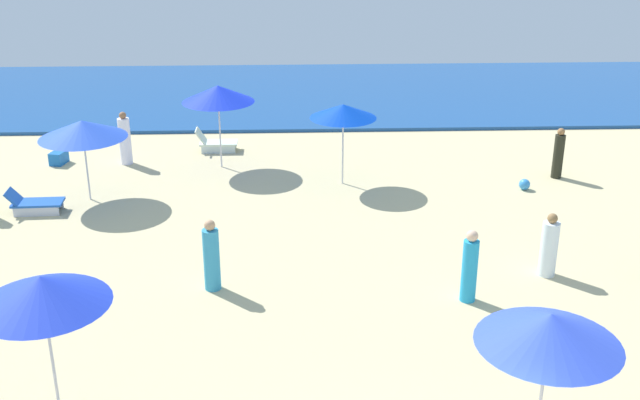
{
  "coord_description": "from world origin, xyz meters",
  "views": [
    {
      "loc": [
        -2.0,
        -7.23,
        8.24
      ],
      "look_at": [
        -1.31,
        11.04,
        0.81
      ],
      "focal_mm": 44.12,
      "sensor_mm": 36.0,
      "label": 1
    }
  ],
  "objects_px": {
    "lounge_chair_4_0": "(215,143)",
    "umbrella_6": "(82,129)",
    "beachgoer_4": "(211,257)",
    "umbrella_1": "(42,291)",
    "umbrella_4": "(218,94)",
    "beachgoer_0": "(558,155)",
    "cooler_box_0": "(59,158)",
    "beachgoer_6": "(125,140)",
    "umbrella_5": "(343,111)",
    "beach_ball_1": "(524,184)",
    "lounge_chair_6_0": "(34,203)",
    "beachgoer_3": "(549,247)",
    "beachgoer_5": "(470,268)",
    "umbrella_2": "(550,329)"
  },
  "relations": [
    {
      "from": "beachgoer_0",
      "to": "beachgoer_6",
      "type": "height_order",
      "value": "beachgoer_6"
    },
    {
      "from": "beachgoer_5",
      "to": "umbrella_1",
      "type": "bearing_deg",
      "value": 48.08
    },
    {
      "from": "umbrella_2",
      "to": "umbrella_6",
      "type": "xyz_separation_m",
      "value": [
        -9.26,
        11.09,
        -0.32
      ]
    },
    {
      "from": "umbrella_4",
      "to": "beachgoer_5",
      "type": "bearing_deg",
      "value": -55.77
    },
    {
      "from": "umbrella_4",
      "to": "beachgoer_4",
      "type": "xyz_separation_m",
      "value": [
        0.43,
        -7.91,
        -1.57
      ]
    },
    {
      "from": "umbrella_2",
      "to": "beach_ball_1",
      "type": "bearing_deg",
      "value": 74.91
    },
    {
      "from": "umbrella_1",
      "to": "beachgoer_6",
      "type": "height_order",
      "value": "umbrella_1"
    },
    {
      "from": "beachgoer_6",
      "to": "umbrella_6",
      "type": "bearing_deg",
      "value": 172.41
    },
    {
      "from": "umbrella_6",
      "to": "beachgoer_3",
      "type": "distance_m",
      "value": 12.46
    },
    {
      "from": "umbrella_2",
      "to": "lounge_chair_6_0",
      "type": "height_order",
      "value": "umbrella_2"
    },
    {
      "from": "beachgoer_4",
      "to": "umbrella_1",
      "type": "bearing_deg",
      "value": 132.86
    },
    {
      "from": "umbrella_5",
      "to": "beach_ball_1",
      "type": "relative_size",
      "value": 7.5
    },
    {
      "from": "umbrella_1",
      "to": "umbrella_2",
      "type": "height_order",
      "value": "umbrella_2"
    },
    {
      "from": "lounge_chair_4_0",
      "to": "beachgoer_6",
      "type": "bearing_deg",
      "value": 112.93
    },
    {
      "from": "umbrella_6",
      "to": "umbrella_2",
      "type": "bearing_deg",
      "value": -50.13
    },
    {
      "from": "umbrella_6",
      "to": "beach_ball_1",
      "type": "distance_m",
      "value": 12.47
    },
    {
      "from": "beach_ball_1",
      "to": "umbrella_6",
      "type": "bearing_deg",
      "value": -178.71
    },
    {
      "from": "umbrella_5",
      "to": "beachgoer_0",
      "type": "xyz_separation_m",
      "value": [
        6.44,
        0.26,
        -1.47
      ]
    },
    {
      "from": "umbrella_6",
      "to": "beachgoer_0",
      "type": "xyz_separation_m",
      "value": [
        13.56,
        1.24,
        -1.32
      ]
    },
    {
      "from": "umbrella_5",
      "to": "beachgoer_0",
      "type": "bearing_deg",
      "value": 2.32
    },
    {
      "from": "umbrella_1",
      "to": "lounge_chair_6_0",
      "type": "xyz_separation_m",
      "value": [
        -2.97,
        8.69,
        -2.04
      ]
    },
    {
      "from": "umbrella_1",
      "to": "cooler_box_0",
      "type": "relative_size",
      "value": 4.36
    },
    {
      "from": "cooler_box_0",
      "to": "umbrella_1",
      "type": "bearing_deg",
      "value": -152.25
    },
    {
      "from": "beachgoer_6",
      "to": "lounge_chair_4_0",
      "type": "bearing_deg",
      "value": -65.86
    },
    {
      "from": "lounge_chair_6_0",
      "to": "beachgoer_3",
      "type": "relative_size",
      "value": 0.98
    },
    {
      "from": "umbrella_2",
      "to": "lounge_chair_4_0",
      "type": "xyz_separation_m",
      "value": [
        -6.12,
        15.22,
        -2.07
      ]
    },
    {
      "from": "umbrella_6",
      "to": "beachgoer_0",
      "type": "height_order",
      "value": "umbrella_6"
    },
    {
      "from": "lounge_chair_4_0",
      "to": "lounge_chair_6_0",
      "type": "relative_size",
      "value": 0.92
    },
    {
      "from": "umbrella_6",
      "to": "beach_ball_1",
      "type": "bearing_deg",
      "value": 1.29
    },
    {
      "from": "umbrella_5",
      "to": "beachgoer_3",
      "type": "xyz_separation_m",
      "value": [
        4.22,
        -5.96,
        -1.5
      ]
    },
    {
      "from": "umbrella_6",
      "to": "umbrella_5",
      "type": "bearing_deg",
      "value": 7.85
    },
    {
      "from": "lounge_chair_4_0",
      "to": "umbrella_5",
      "type": "height_order",
      "value": "umbrella_5"
    },
    {
      "from": "umbrella_1",
      "to": "lounge_chair_6_0",
      "type": "bearing_deg",
      "value": 108.85
    },
    {
      "from": "beachgoer_4",
      "to": "umbrella_2",
      "type": "bearing_deg",
      "value": -156.86
    },
    {
      "from": "lounge_chair_4_0",
      "to": "umbrella_6",
      "type": "bearing_deg",
      "value": 142.64
    },
    {
      "from": "umbrella_6",
      "to": "lounge_chair_6_0",
      "type": "bearing_deg",
      "value": -144.5
    },
    {
      "from": "beachgoer_6",
      "to": "cooler_box_0",
      "type": "bearing_deg",
      "value": 89.27
    },
    {
      "from": "lounge_chair_4_0",
      "to": "beachgoer_3",
      "type": "distance_m",
      "value": 12.27
    },
    {
      "from": "umbrella_5",
      "to": "beachgoer_3",
      "type": "distance_m",
      "value": 7.46
    },
    {
      "from": "umbrella_1",
      "to": "beachgoer_3",
      "type": "bearing_deg",
      "value": 25.55
    },
    {
      "from": "umbrella_2",
      "to": "lounge_chair_6_0",
      "type": "bearing_deg",
      "value": 135.91
    },
    {
      "from": "umbrella_1",
      "to": "umbrella_2",
      "type": "xyz_separation_m",
      "value": [
        7.55,
        -1.5,
        0.05
      ]
    },
    {
      "from": "lounge_chair_6_0",
      "to": "umbrella_5",
      "type": "bearing_deg",
      "value": -79.53
    },
    {
      "from": "lounge_chair_4_0",
      "to": "beachgoer_3",
      "type": "bearing_deg",
      "value": -138.13
    },
    {
      "from": "lounge_chair_4_0",
      "to": "beachgoer_3",
      "type": "xyz_separation_m",
      "value": [
        8.21,
        -9.11,
        0.4
      ]
    },
    {
      "from": "umbrella_4",
      "to": "beachgoer_0",
      "type": "relative_size",
      "value": 1.68
    },
    {
      "from": "beachgoer_6",
      "to": "beach_ball_1",
      "type": "bearing_deg",
      "value": -101.8
    },
    {
      "from": "umbrella_4",
      "to": "lounge_chair_6_0",
      "type": "height_order",
      "value": "umbrella_4"
    },
    {
      "from": "lounge_chair_6_0",
      "to": "beachgoer_0",
      "type": "height_order",
      "value": "beachgoer_0"
    },
    {
      "from": "umbrella_1",
      "to": "umbrella_4",
      "type": "height_order",
      "value": "umbrella_4"
    }
  ]
}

